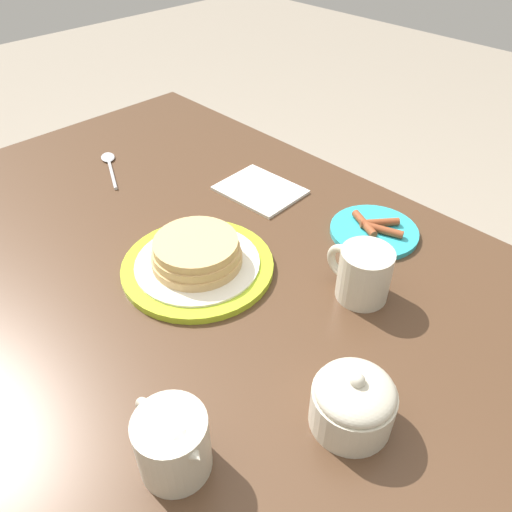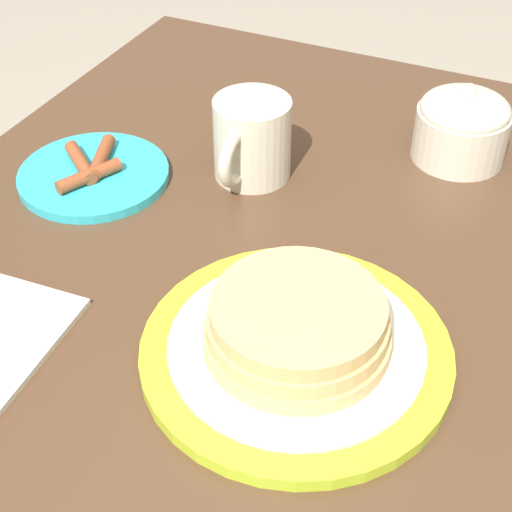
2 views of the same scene
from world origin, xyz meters
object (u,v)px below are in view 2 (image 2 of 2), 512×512
Objects in this scene: coffee_mug at (251,139)px; sugar_bowl at (462,125)px; side_plate_bacon at (93,174)px; pancake_plate at (297,338)px.

coffee_mug is 1.11× the size of sugar_bowl.
sugar_bowl is at bearing 121.18° from side_plate_bacon.
sugar_bowl reaches higher than coffee_mug.
side_plate_bacon is at bearing -116.56° from pancake_plate.
coffee_mug reaches higher than side_plate_bacon.
sugar_bowl is at bearing 172.52° from pancake_plate.
side_plate_bacon is 0.17m from coffee_mug.
pancake_plate is at bearing -7.48° from sugar_bowl.
pancake_plate is 2.50× the size of sugar_bowl.
pancake_plate is at bearing 63.44° from side_plate_bacon.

